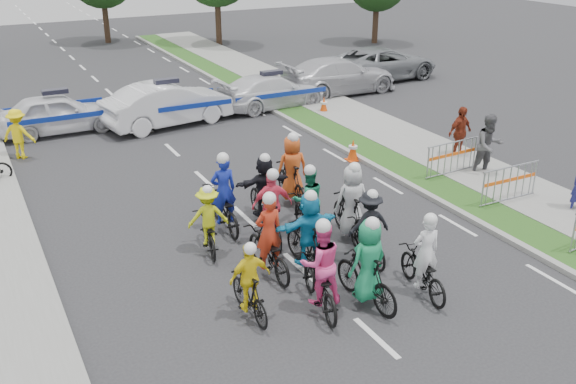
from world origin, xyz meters
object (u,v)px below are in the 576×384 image
rider_1 (367,271)px  barrier_2 (452,159)px  spectator_1 (489,146)px  police_car_1 (168,104)px  rider_9 (272,215)px  cone_1 (324,105)px  civilian_suv (382,63)px  rider_8 (308,210)px  civilian_sedan (339,76)px  rider_2 (320,276)px  rider_4 (368,232)px  rider_10 (208,225)px  rider_3 (250,288)px  police_car_0 (58,113)px  spectator_2 (460,133)px  rider_11 (264,192)px  barrier_1 (509,185)px  police_car_2 (272,91)px  rider_7 (351,209)px  rider_12 (223,204)px  rider_0 (423,267)px  rider_5 (309,236)px  rider_13 (292,176)px  cone_0 (353,150)px  rider_6 (268,247)px  marshal_hiviz (18,134)px

rider_1 → barrier_2: bearing=-148.6°
spectator_1 → police_car_1: bearing=134.7°
rider_1 → police_car_1: bearing=-96.9°
rider_9 → cone_1: 11.38m
civilian_suv → rider_9: bearing=132.7°
rider_8 → civilian_sedan: rider_8 is taller
rider_2 → civilian_sedan: size_ratio=0.38×
civilian_sedan → rider_9: bearing=140.1°
rider_4 → rider_10: bearing=-26.3°
civilian_sedan → barrier_2: size_ratio=2.74×
rider_3 → police_car_0: size_ratio=0.39×
spectator_2 → police_car_0: bearing=133.4°
rider_11 → barrier_1: size_ratio=0.92×
police_car_2 → civilian_suv: civilian_suv is taller
rider_7 → cone_1: 10.99m
rider_3 → spectator_1: size_ratio=0.87×
rider_12 → rider_0: bearing=120.8°
rider_2 → police_car_2: rider_2 is taller
rider_1 → rider_9: bearing=-87.1°
rider_5 → rider_11: rider_5 is taller
rider_1 → barrier_2: rider_1 is taller
rider_7 → rider_11: bearing=-46.7°
rider_5 → rider_8: (0.76, 1.39, -0.10)m
rider_7 → police_car_2: 12.18m
rider_0 → rider_12: size_ratio=0.92×
rider_13 → civilian_suv: (10.88, 11.16, -0.00)m
rider_5 → civilian_suv: (12.23, 14.50, -0.01)m
police_car_1 → barrier_1: police_car_1 is taller
rider_3 → civilian_sedan: size_ratio=0.30×
rider_7 → rider_12: bearing=-30.2°
rider_12 → rider_11: bearing=-177.4°
rider_9 → rider_5: bearing=108.0°
rider_9 → cone_0: bearing=-129.5°
police_car_2 → cone_1: 2.36m
police_car_0 → rider_7: bearing=-158.3°
rider_4 → cone_0: rider_4 is taller
rider_2 → rider_12: size_ratio=1.01×
rider_13 → rider_5: bearing=74.0°
rider_11 → rider_2: bearing=80.1°
rider_13 → police_car_1: rider_13 is taller
rider_3 → rider_4: rider_4 is taller
civilian_suv → spectator_1: bearing=155.2°
rider_0 → rider_13: (-0.23, 5.33, 0.18)m
rider_6 → spectator_2: rider_6 is taller
civilian_sedan → spectator_1: (-1.35, -10.71, 0.16)m
police_car_1 → marshal_hiviz: bearing=94.0°
rider_5 → police_car_0: 13.32m
police_car_2 → barrier_2: size_ratio=2.36×
rider_4 → rider_7: 1.12m
rider_5 → rider_10: size_ratio=1.10×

